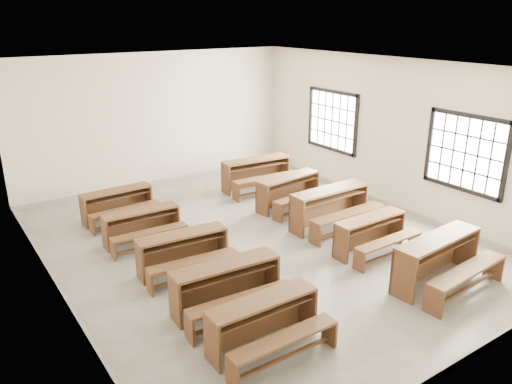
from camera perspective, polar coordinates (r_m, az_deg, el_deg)
room at (r=8.68m, az=0.49°, el=7.24°), size 8.50×8.50×3.20m
desk_set_0 at (r=6.45m, az=1.00°, el=-14.46°), size 1.50×0.78×0.67m
desk_set_1 at (r=7.18m, az=-3.30°, el=-10.42°), size 1.64×0.93×0.71m
desk_set_2 at (r=8.26m, az=-8.26°, el=-6.56°), size 1.54×0.89×0.67m
desk_set_3 at (r=9.44m, az=-12.87°, el=-3.59°), size 1.42×0.77×0.63m
desk_set_4 at (r=10.59m, az=-15.50°, el=-1.18°), size 1.46×0.80×0.64m
desk_set_5 at (r=8.31m, az=20.24°, el=-7.03°), size 1.78×1.01×0.77m
desk_set_6 at (r=9.08m, az=13.07°, el=-4.46°), size 1.45×0.77×0.65m
desk_set_7 at (r=9.98m, az=8.62°, el=-1.47°), size 1.74×0.92×0.78m
desk_set_8 at (r=10.89m, az=3.88°, el=0.29°), size 1.65×0.98×0.70m
desk_set_9 at (r=11.99m, az=0.13°, el=2.32°), size 1.75×1.01×0.76m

